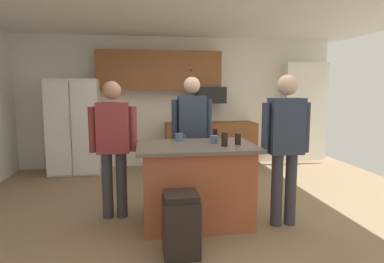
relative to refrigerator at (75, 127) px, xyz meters
name	(u,v)px	position (x,y,z in m)	size (l,w,h in m)	color
floor	(204,212)	(2.00, -2.38, -0.88)	(7.04, 7.04, 0.00)	#937A5B
ceiling	(205,2)	(2.00, -2.38, 1.72)	(7.04, 7.04, 0.00)	white
back_wall	(179,102)	(2.00, 0.42, 0.42)	(6.40, 0.10, 2.60)	white
french_door_window_panel	(306,112)	(4.60, 0.02, 0.22)	(0.90, 0.06, 2.00)	white
cabinet_run_upper	(160,71)	(1.60, 0.22, 1.05)	(2.40, 0.38, 0.75)	brown
cabinet_run_lower	(210,145)	(2.60, 0.10, -0.43)	(1.80, 0.63, 0.90)	brown
refrigerator	(75,127)	(0.00, 0.00, 0.00)	(0.91, 0.76, 1.75)	white
microwave_over_range	(211,95)	(2.60, 0.12, 0.57)	(0.56, 0.40, 0.32)	black
kitchen_island	(196,183)	(1.84, -2.67, -0.40)	(1.36, 0.96, 0.94)	#AD5638
person_guest_by_door	(192,129)	(1.92, -1.85, 0.13)	(0.57, 0.23, 1.74)	tan
person_guest_left	(113,140)	(0.88, -2.37, 0.09)	(0.57, 0.22, 1.67)	#383842
person_guest_right	(285,140)	(2.84, -2.90, 0.13)	(0.57, 0.23, 1.73)	#383842
mug_ceramic_white	(179,137)	(1.68, -2.40, 0.11)	(0.13, 0.09, 0.10)	#4C6B99
mug_blue_stoneware	(214,139)	(2.07, -2.63, 0.11)	(0.13, 0.08, 0.10)	#4C6B99
glass_dark_ale	(225,139)	(2.15, -2.82, 0.13)	(0.07, 0.07, 0.15)	black
glass_stout_tall	(238,139)	(2.33, -2.74, 0.13)	(0.07, 0.07, 0.13)	black
glass_pilsner	(215,135)	(2.13, -2.42, 0.13)	(0.06, 0.06, 0.14)	black
trash_bin	(181,224)	(1.58, -3.43, -0.57)	(0.34, 0.34, 0.61)	black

